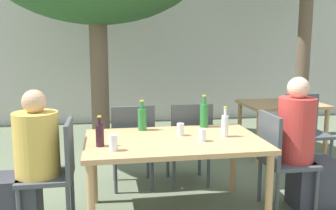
{
  "coord_description": "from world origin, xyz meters",
  "views": [
    {
      "loc": [
        -0.58,
        -3.11,
        1.56
      ],
      "look_at": [
        0.0,
        0.3,
        0.97
      ],
      "focal_mm": 40.0,
      "sensor_mm": 36.0,
      "label": 1
    }
  ],
  "objects_px": {
    "patio_chair_2": "(133,141)",
    "drinking_glass_1": "(113,143)",
    "person_seated_1": "(303,150)",
    "green_bottle_1": "(204,115)",
    "water_bottle_3": "(225,125)",
    "dining_table_front": "(174,147)",
    "drinking_glass_0": "(180,129)",
    "wine_bottle_0": "(100,135)",
    "patio_chair_3": "(189,139)",
    "person_seated_0": "(27,168)",
    "patio_chair_0": "(56,167)",
    "patio_chair_1": "(280,155)",
    "patio_chair_4": "(305,127)",
    "drinking_glass_2": "(202,135)",
    "green_bottle_2": "(142,119)",
    "dining_table_back": "(282,110)"
  },
  "relations": [
    {
      "from": "patio_chair_2",
      "to": "wine_bottle_0",
      "type": "xyz_separation_m",
      "value": [
        -0.32,
        -0.85,
        0.3
      ]
    },
    {
      "from": "green_bottle_1",
      "to": "water_bottle_3",
      "type": "height_order",
      "value": "green_bottle_1"
    },
    {
      "from": "patio_chair_0",
      "to": "green_bottle_1",
      "type": "xyz_separation_m",
      "value": [
        1.38,
        0.4,
        0.33
      ]
    },
    {
      "from": "wine_bottle_0",
      "to": "drinking_glass_0",
      "type": "height_order",
      "value": "wine_bottle_0"
    },
    {
      "from": "green_bottle_1",
      "to": "patio_chair_3",
      "type": "bearing_deg",
      "value": 103.0
    },
    {
      "from": "patio_chair_3",
      "to": "person_seated_0",
      "type": "relative_size",
      "value": 0.78
    },
    {
      "from": "drinking_glass_1",
      "to": "patio_chair_4",
      "type": "bearing_deg",
      "value": 28.87
    },
    {
      "from": "patio_chair_3",
      "to": "green_bottle_2",
      "type": "relative_size",
      "value": 3.15
    },
    {
      "from": "green_bottle_1",
      "to": "patio_chair_2",
      "type": "bearing_deg",
      "value": 155.29
    },
    {
      "from": "patio_chair_0",
      "to": "green_bottle_1",
      "type": "height_order",
      "value": "green_bottle_1"
    },
    {
      "from": "person_seated_0",
      "to": "drinking_glass_0",
      "type": "xyz_separation_m",
      "value": [
        1.31,
        0.11,
        0.25
      ]
    },
    {
      "from": "dining_table_front",
      "to": "wine_bottle_0",
      "type": "height_order",
      "value": "wine_bottle_0"
    },
    {
      "from": "dining_table_front",
      "to": "patio_chair_0",
      "type": "relative_size",
      "value": 1.67
    },
    {
      "from": "dining_table_front",
      "to": "drinking_glass_0",
      "type": "distance_m",
      "value": 0.18
    },
    {
      "from": "dining_table_front",
      "to": "drinking_glass_0",
      "type": "relative_size",
      "value": 13.53
    },
    {
      "from": "patio_chair_4",
      "to": "drinking_glass_2",
      "type": "bearing_deg",
      "value": -144.49
    },
    {
      "from": "patio_chair_3",
      "to": "green_bottle_2",
      "type": "distance_m",
      "value": 0.72
    },
    {
      "from": "patio_chair_2",
      "to": "drinking_glass_1",
      "type": "distance_m",
      "value": 1.05
    },
    {
      "from": "patio_chair_4",
      "to": "drinking_glass_0",
      "type": "distance_m",
      "value": 2.0
    },
    {
      "from": "wine_bottle_0",
      "to": "water_bottle_3",
      "type": "xyz_separation_m",
      "value": [
        1.09,
        0.13,
        0.01
      ]
    },
    {
      "from": "patio_chair_2",
      "to": "person_seated_1",
      "type": "distance_m",
      "value": 1.7
    },
    {
      "from": "dining_table_front",
      "to": "drinking_glass_2",
      "type": "distance_m",
      "value": 0.28
    },
    {
      "from": "patio_chair_0",
      "to": "water_bottle_3",
      "type": "relative_size",
      "value": 3.38
    },
    {
      "from": "person_seated_0",
      "to": "person_seated_1",
      "type": "distance_m",
      "value": 2.47
    },
    {
      "from": "patio_chair_0",
      "to": "patio_chair_1",
      "type": "bearing_deg",
      "value": 90.0
    },
    {
      "from": "person_seated_0",
      "to": "drinking_glass_1",
      "type": "distance_m",
      "value": 0.8
    },
    {
      "from": "patio_chair_3",
      "to": "drinking_glass_1",
      "type": "relative_size",
      "value": 7.13
    },
    {
      "from": "green_bottle_1",
      "to": "green_bottle_2",
      "type": "height_order",
      "value": "green_bottle_1"
    },
    {
      "from": "green_bottle_2",
      "to": "drinking_glass_0",
      "type": "xyz_separation_m",
      "value": [
        0.32,
        -0.26,
        -0.06
      ]
    },
    {
      "from": "dining_table_back",
      "to": "water_bottle_3",
      "type": "bearing_deg",
      "value": -129.54
    },
    {
      "from": "patio_chair_3",
      "to": "drinking_glass_2",
      "type": "height_order",
      "value": "patio_chair_3"
    },
    {
      "from": "green_bottle_1",
      "to": "water_bottle_3",
      "type": "xyz_separation_m",
      "value": [
        0.08,
        -0.4,
        -0.02
      ]
    },
    {
      "from": "dining_table_front",
      "to": "green_bottle_2",
      "type": "distance_m",
      "value": 0.48
    },
    {
      "from": "drinking_glass_0",
      "to": "drinking_glass_1",
      "type": "xyz_separation_m",
      "value": [
        -0.61,
        -0.38,
        0.01
      ]
    },
    {
      "from": "patio_chair_0",
      "to": "patio_chair_4",
      "type": "distance_m",
      "value": 3.02
    },
    {
      "from": "patio_chair_0",
      "to": "green_bottle_2",
      "type": "xyz_separation_m",
      "value": [
        0.76,
        0.37,
        0.31
      ]
    },
    {
      "from": "patio_chair_4",
      "to": "person_seated_1",
      "type": "bearing_deg",
      "value": -120.43
    },
    {
      "from": "green_bottle_1",
      "to": "drinking_glass_1",
      "type": "height_order",
      "value": "green_bottle_1"
    },
    {
      "from": "patio_chair_2",
      "to": "person_seated_0",
      "type": "bearing_deg",
      "value": 37.79
    },
    {
      "from": "person_seated_1",
      "to": "patio_chair_2",
      "type": "bearing_deg",
      "value": 64.93
    },
    {
      "from": "dining_table_front",
      "to": "green_bottle_2",
      "type": "xyz_separation_m",
      "value": [
        -0.24,
        0.37,
        0.18
      ]
    },
    {
      "from": "wine_bottle_0",
      "to": "drinking_glass_1",
      "type": "distance_m",
      "value": 0.18
    },
    {
      "from": "green_bottle_1",
      "to": "dining_table_front",
      "type": "bearing_deg",
      "value": -133.18
    },
    {
      "from": "patio_chair_0",
      "to": "drinking_glass_2",
      "type": "bearing_deg",
      "value": 84.51
    },
    {
      "from": "patio_chair_0",
      "to": "person_seated_1",
      "type": "xyz_separation_m",
      "value": [
        2.23,
        -0.0,
        0.04
      ]
    },
    {
      "from": "patio_chair_2",
      "to": "drinking_glass_0",
      "type": "distance_m",
      "value": 0.77
    },
    {
      "from": "dining_table_front",
      "to": "drinking_glass_1",
      "type": "relative_size",
      "value": 11.91
    },
    {
      "from": "drinking_glass_0",
      "to": "drinking_glass_2",
      "type": "relative_size",
      "value": 1.03
    },
    {
      "from": "patio_chair_2",
      "to": "person_seated_0",
      "type": "relative_size",
      "value": 0.78
    },
    {
      "from": "wine_bottle_0",
      "to": "person_seated_0",
      "type": "bearing_deg",
      "value": 167.91
    }
  ]
}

